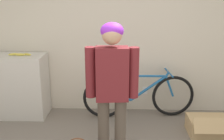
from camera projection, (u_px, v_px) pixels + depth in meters
wall_back at (112, 33)px, 4.15m from camera, size 8.00×0.07×2.60m
side_shelf at (15, 86)px, 4.15m from camera, size 0.99×0.48×0.99m
person at (112, 83)px, 2.83m from camera, size 0.57×0.24×1.62m
bicycle at (139, 96)px, 4.12m from camera, size 1.76×0.46×0.74m
banana at (20, 54)px, 3.98m from camera, size 0.37×0.10×0.04m
cardboard_box at (208, 126)px, 3.66m from camera, size 0.55×0.47×0.31m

